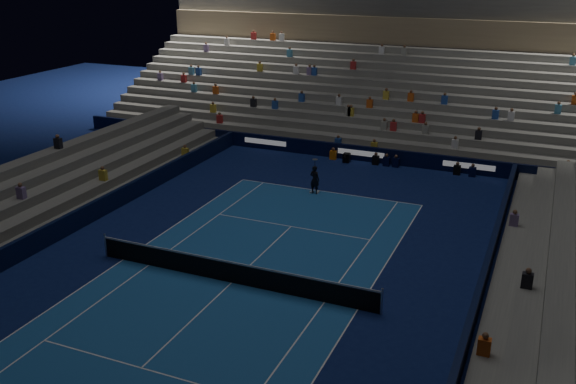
# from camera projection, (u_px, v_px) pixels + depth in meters

# --- Properties ---
(ground) EXTENTS (90.00, 90.00, 0.00)m
(ground) POSITION_uv_depth(u_px,v_px,m) (232.00, 283.00, 26.55)
(ground) COLOR #0C184B
(ground) RESTS_ON ground
(court_surface) EXTENTS (10.97, 23.77, 0.01)m
(court_surface) POSITION_uv_depth(u_px,v_px,m) (232.00, 283.00, 26.55)
(court_surface) COLOR #1B5398
(court_surface) RESTS_ON ground
(sponsor_barrier_far) EXTENTS (44.00, 0.25, 1.00)m
(sponsor_barrier_far) POSITION_uv_depth(u_px,v_px,m) (361.00, 153.00, 42.35)
(sponsor_barrier_far) COLOR black
(sponsor_barrier_far) RESTS_ON ground
(sponsor_barrier_east) EXTENTS (0.25, 37.00, 1.00)m
(sponsor_barrier_east) POSITION_uv_depth(u_px,v_px,m) (471.00, 321.00, 22.82)
(sponsor_barrier_east) COLOR #081132
(sponsor_barrier_east) RESTS_ON ground
(sponsor_barrier_west) EXTENTS (0.25, 37.00, 1.00)m
(sponsor_barrier_west) POSITION_uv_depth(u_px,v_px,m) (49.00, 235.00, 29.94)
(sponsor_barrier_west) COLOR black
(sponsor_barrier_west) RESTS_ON ground
(grandstand_main) EXTENTS (44.00, 15.20, 11.20)m
(grandstand_main) POSITION_uv_depth(u_px,v_px,m) (398.00, 86.00, 49.47)
(grandstand_main) COLOR slate
(grandstand_main) RESTS_ON ground
(tennis_net) EXTENTS (12.90, 0.10, 1.10)m
(tennis_net) POSITION_uv_depth(u_px,v_px,m) (231.00, 272.00, 26.38)
(tennis_net) COLOR #B2B2B7
(tennis_net) RESTS_ON ground
(tennis_player) EXTENTS (0.67, 0.51, 1.65)m
(tennis_player) POSITION_uv_depth(u_px,v_px,m) (315.00, 180.00, 36.36)
(tennis_player) COLOR black
(tennis_player) RESTS_ON ground
(broadcast_camera) EXTENTS (0.48, 0.91, 0.58)m
(broadcast_camera) POSITION_uv_depth(u_px,v_px,m) (346.00, 158.00, 42.10)
(broadcast_camera) COLOR black
(broadcast_camera) RESTS_ON ground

